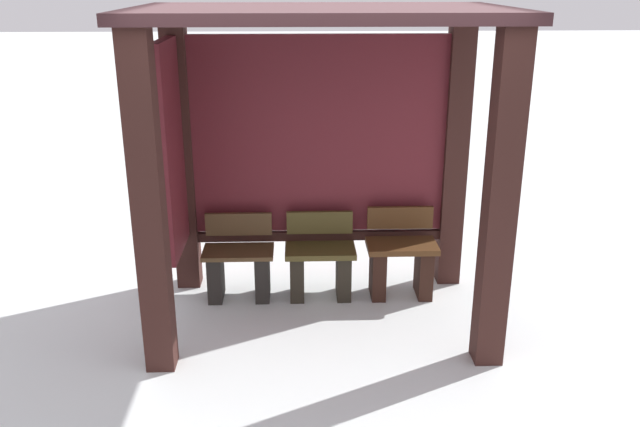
{
  "coord_description": "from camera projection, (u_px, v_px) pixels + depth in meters",
  "views": [
    {
      "loc": [
        -0.19,
        -4.95,
        2.67
      ],
      "look_at": [
        -0.02,
        -0.19,
        0.98
      ],
      "focal_mm": 37.7,
      "sensor_mm": 36.0,
      "label": 1
    }
  ],
  "objects": [
    {
      "name": "bench_left_inside",
      "position": [
        239.0,
        266.0,
        5.82
      ],
      "size": [
        0.6,
        0.35,
        0.73
      ],
      "color": "#513A21",
      "rests_on": "ground"
    },
    {
      "name": "ground_plane",
      "position": [
        322.0,
        317.0,
        5.56
      ],
      "size": [
        60.0,
        60.0,
        0.0
      ],
      "primitive_type": "plane",
      "color": "white"
    },
    {
      "name": "bus_shelter",
      "position": [
        308.0,
        117.0,
        5.2
      ],
      "size": [
        2.69,
        1.7,
        2.46
      ],
      "color": "#361C19",
      "rests_on": "ground"
    },
    {
      "name": "bench_center_inside",
      "position": [
        320.0,
        264.0,
        5.84
      ],
      "size": [
        0.6,
        0.34,
        0.74
      ],
      "color": "#493E1C",
      "rests_on": "ground"
    },
    {
      "name": "bench_right_inside",
      "position": [
        401.0,
        261.0,
        5.85
      ],
      "size": [
        0.6,
        0.35,
        0.77
      ],
      "color": "#4D2E16",
      "rests_on": "ground"
    }
  ]
}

